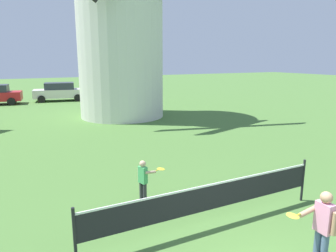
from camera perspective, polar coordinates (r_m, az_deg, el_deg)
The scene contains 5 objects.
tennis_net at distance 6.89m, azimuth 7.74°, elevation -12.77°, with size 5.74×0.06×1.10m.
player_near at distance 6.28m, azimuth 26.36°, elevation -15.73°, with size 0.76×0.55×1.37m.
player_far at distance 8.06m, azimuth -4.44°, elevation -9.43°, with size 0.74×0.35×1.08m.
parked_car_cream at distance 28.53m, azimuth -19.16°, elevation 5.98°, with size 4.45×2.43×1.56m.
parked_car_mustard at distance 30.37m, azimuth -10.41°, elevation 6.80°, with size 4.36×2.18×1.56m.
Camera 1 is at (-3.76, -2.79, 3.59)m, focal length 33.39 mm.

